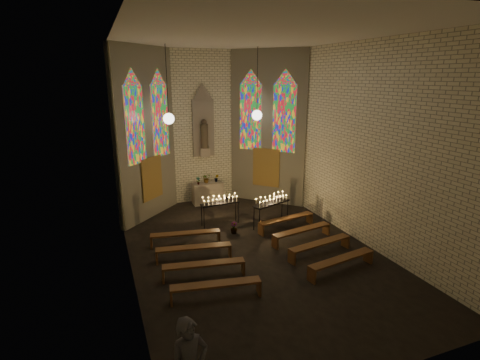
% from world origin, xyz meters
% --- Properties ---
extents(floor, '(12.00, 12.00, 0.00)m').
position_xyz_m(floor, '(0.00, 0.00, 0.00)').
color(floor, black).
rests_on(floor, ground).
extents(room, '(8.22, 12.43, 7.00)m').
position_xyz_m(room, '(-0.00, 3.37, 3.72)').
color(room, '#EEE9C7').
rests_on(room, ground).
extents(altar, '(1.40, 0.60, 1.00)m').
position_xyz_m(altar, '(0.00, 5.45, 0.50)').
color(altar, '#ADA18D').
rests_on(altar, ground).
extents(flower_vase_left, '(0.21, 0.16, 0.36)m').
position_xyz_m(flower_vase_left, '(-0.46, 5.36, 1.18)').
color(flower_vase_left, '#4C723F').
rests_on(flower_vase_left, altar).
extents(flower_vase_center, '(0.47, 0.43, 0.43)m').
position_xyz_m(flower_vase_center, '(-0.02, 5.53, 1.22)').
color(flower_vase_center, '#4C723F').
rests_on(flower_vase_center, altar).
extents(flower_vase_right, '(0.25, 0.23, 0.36)m').
position_xyz_m(flower_vase_right, '(0.46, 5.48, 1.18)').
color(flower_vase_right, '#4C723F').
rests_on(flower_vase_right, altar).
extents(aisle_flower_pot, '(0.27, 0.27, 0.46)m').
position_xyz_m(aisle_flower_pot, '(-0.06, 1.68, 0.23)').
color(aisle_flower_pot, '#4C723F').
rests_on(aisle_flower_pot, ground).
extents(votive_stand_left, '(1.58, 0.44, 1.15)m').
position_xyz_m(votive_stand_left, '(-0.26, 2.74, 0.99)').
color(votive_stand_left, black).
rests_on(votive_stand_left, ground).
extents(votive_stand_right, '(1.72, 0.94, 1.24)m').
position_xyz_m(votive_stand_right, '(1.58, 1.82, 1.06)').
color(votive_stand_right, black).
rests_on(votive_stand_right, ground).
extents(pew_left_0, '(2.47, 0.75, 0.47)m').
position_xyz_m(pew_left_0, '(-2.02, 1.36, 0.38)').
color(pew_left_0, '#593519').
rests_on(pew_left_0, ground).
extents(pew_right_0, '(2.47, 0.75, 0.47)m').
position_xyz_m(pew_right_0, '(2.02, 1.36, 0.38)').
color(pew_right_0, '#593519').
rests_on(pew_right_0, ground).
extents(pew_left_1, '(2.47, 0.75, 0.47)m').
position_xyz_m(pew_left_1, '(-2.02, 0.16, 0.38)').
color(pew_left_1, '#593519').
rests_on(pew_left_1, ground).
extents(pew_right_1, '(2.47, 0.75, 0.47)m').
position_xyz_m(pew_right_1, '(2.02, 0.16, 0.38)').
color(pew_right_1, '#593519').
rests_on(pew_right_1, ground).
extents(pew_left_2, '(2.47, 0.75, 0.47)m').
position_xyz_m(pew_left_2, '(-2.02, -1.04, 0.38)').
color(pew_left_2, '#593519').
rests_on(pew_left_2, ground).
extents(pew_right_2, '(2.47, 0.75, 0.47)m').
position_xyz_m(pew_right_2, '(2.02, -1.04, 0.38)').
color(pew_right_2, '#593519').
rests_on(pew_right_2, ground).
extents(pew_left_3, '(2.47, 0.75, 0.47)m').
position_xyz_m(pew_left_3, '(-2.02, -2.24, 0.38)').
color(pew_left_3, '#593519').
rests_on(pew_left_3, ground).
extents(pew_right_3, '(2.47, 0.75, 0.47)m').
position_xyz_m(pew_right_3, '(2.02, -2.24, 0.38)').
color(pew_right_3, '#593519').
rests_on(pew_right_3, ground).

